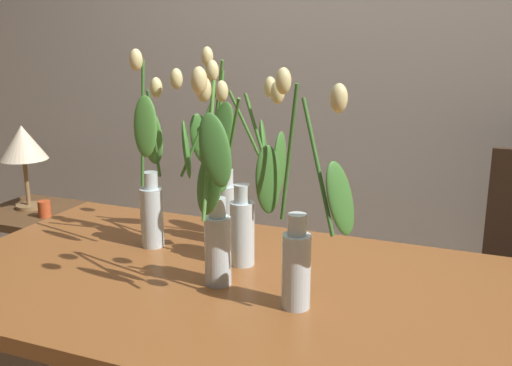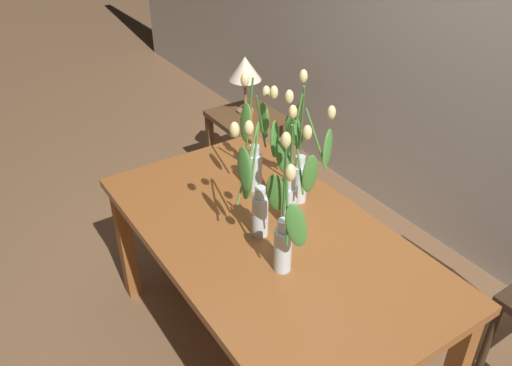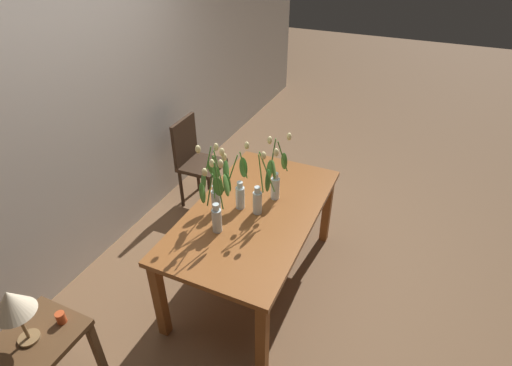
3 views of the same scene
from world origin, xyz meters
name	(u,v)px [view 3 (image 3 of 3)]	position (x,y,z in m)	size (l,w,h in m)	color
ground_plane	(255,279)	(0.00, 0.00, 0.00)	(18.00, 18.00, 0.00)	brown
room_wall_rear	(87,103)	(0.00, 1.46, 1.35)	(9.00, 0.10, 2.70)	beige
dining_table	(254,220)	(0.00, 0.00, 0.65)	(1.60, 0.90, 0.74)	brown
tulip_vase_0	(216,209)	(-0.32, 0.14, 0.93)	(0.16, 0.18, 0.59)	silver
tulip_vase_1	(262,192)	(-0.01, -0.06, 0.93)	(0.14, 0.18, 0.56)	silver
tulip_vase_2	(215,187)	(-0.13, 0.25, 0.97)	(0.28, 0.24, 0.59)	silver
tulip_vase_3	(239,188)	(-0.01, 0.12, 0.91)	(0.27, 0.12, 0.51)	silver
tulip_vase_4	(276,179)	(0.22, -0.08, 0.92)	(0.25, 0.14, 0.55)	silver
dining_chair	(195,157)	(0.81, 1.04, 0.52)	(0.41, 0.41, 0.93)	#382619
side_table	(44,347)	(-1.37, 0.76, 0.43)	(0.44, 0.44, 0.55)	brown
table_lamp	(12,304)	(-1.41, 0.78, 0.86)	(0.22, 0.22, 0.40)	olive
pillar_candle	(61,318)	(-1.24, 0.70, 0.59)	(0.06, 0.06, 0.07)	#CC4C23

